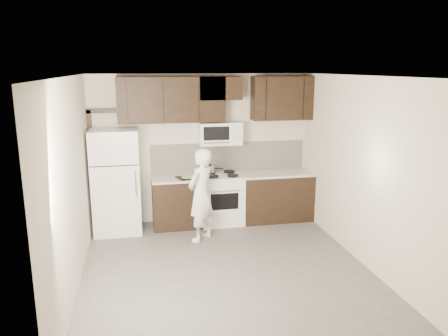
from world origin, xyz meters
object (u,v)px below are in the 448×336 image
object	(u,v)px
stove	(221,199)
microwave	(220,133)
refrigerator	(116,181)
person	(201,195)

from	to	relation	value
stove	microwave	bearing A→B (deg)	90.10
refrigerator	person	size ratio (longest dim) A/B	1.16
stove	person	size ratio (longest dim) A/B	0.61
stove	person	distance (m)	0.94
stove	microwave	size ratio (longest dim) A/B	1.24
stove	person	bearing A→B (deg)	-123.15
refrigerator	stove	bearing A→B (deg)	1.51
stove	refrigerator	size ratio (longest dim) A/B	0.52
stove	person	xyz separation A→B (m)	(-0.48, -0.74, 0.31)
stove	person	world-z (taller)	person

